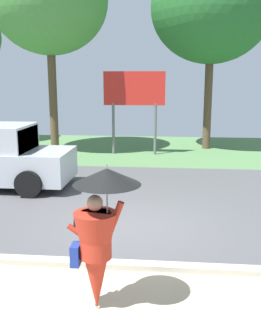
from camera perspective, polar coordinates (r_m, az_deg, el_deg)
ground_plane at (r=11.78m, az=1.19°, el=-3.38°), size 40.00×22.00×0.20m
monk_pedestrian at (r=5.56m, az=-4.67°, el=-10.16°), size 1.03×0.91×2.13m
roadside_billboard at (r=17.03m, az=0.54°, el=10.48°), size 2.60×0.12×3.50m
tree_left_far at (r=18.34m, az=-11.60°, el=22.47°), size 4.95×4.95×8.67m
tree_center_back at (r=19.03m, az=11.57°, el=21.63°), size 5.34×5.34×8.68m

